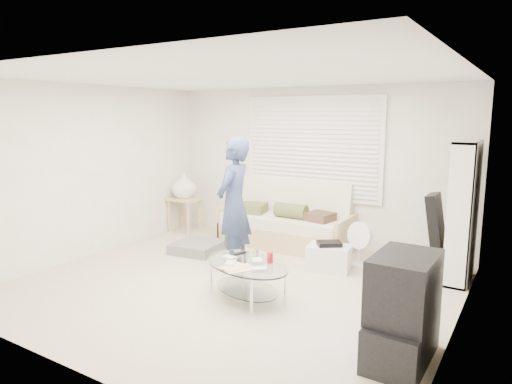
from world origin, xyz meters
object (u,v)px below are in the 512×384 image
Objects in this scene: bookshelf at (462,212)px; coffee_table at (247,270)px; futon_sofa at (286,225)px; tv_unit at (403,310)px.

coffee_table is at bearing -135.47° from bookshelf.
futon_sofa is 2.25m from coffee_table.
futon_sofa reaches higher than tv_unit.
futon_sofa is at bearing 106.78° from coffee_table.
bookshelf reaches higher than futon_sofa.
bookshelf is (2.59, -0.24, 0.54)m from futon_sofa.
coffee_table is (-1.82, 0.40, -0.11)m from tv_unit.
tv_unit is at bearing -12.52° from coffee_table.
tv_unit is at bearing -46.01° from futon_sofa.
futon_sofa is 2.66m from bookshelf.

